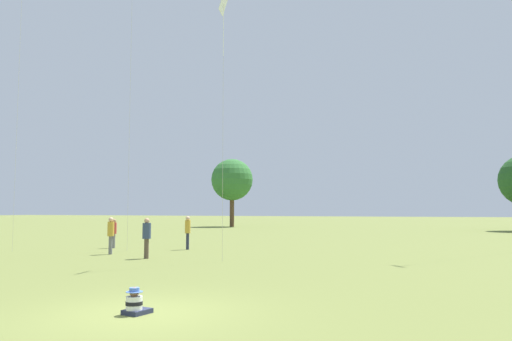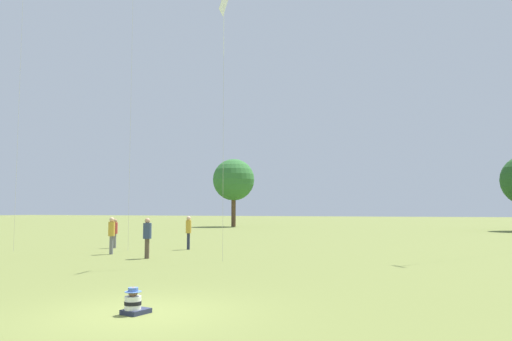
# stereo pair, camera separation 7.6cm
# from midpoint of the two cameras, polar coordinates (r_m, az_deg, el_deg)

# --- Properties ---
(ground_plane) EXTENTS (300.00, 300.00, 0.00)m
(ground_plane) POSITION_cam_midpoint_polar(r_m,az_deg,el_deg) (11.26, -13.05, -15.63)
(ground_plane) COLOR olive
(seated_toddler) EXTENTS (0.52, 0.60, 0.57)m
(seated_toddler) POSITION_cam_midpoint_polar(r_m,az_deg,el_deg) (11.15, -13.85, -14.53)
(seated_toddler) COLOR #282D47
(seated_toddler) RESTS_ON ground
(person_standing_0) EXTENTS (0.43, 0.43, 1.81)m
(person_standing_0) POSITION_cam_midpoint_polar(r_m,az_deg,el_deg) (23.16, -12.48, -7.14)
(person_standing_0) COLOR brown
(person_standing_0) RESTS_ON ground
(person_standing_3) EXTENTS (0.45, 0.45, 1.82)m
(person_standing_3) POSITION_cam_midpoint_polar(r_m,az_deg,el_deg) (25.78, -16.35, -6.74)
(person_standing_3) COLOR slate
(person_standing_3) RESTS_ON ground
(person_standing_4) EXTENTS (0.30, 0.30, 1.66)m
(person_standing_4) POSITION_cam_midpoint_polar(r_m,az_deg,el_deg) (29.82, -16.00, -6.59)
(person_standing_4) COLOR slate
(person_standing_4) RESTS_ON ground
(person_standing_5) EXTENTS (0.41, 0.41, 1.83)m
(person_standing_5) POSITION_cam_midpoint_polar(r_m,az_deg,el_deg) (27.91, -7.89, -6.65)
(person_standing_5) COLOR #282D42
(person_standing_5) RESTS_ON ground
(kite_4) EXTENTS (0.46, 0.90, 11.67)m
(kite_4) POSITION_cam_midpoint_polar(r_m,az_deg,el_deg) (22.96, -3.83, 17.36)
(kite_4) COLOR white
(kite_4) RESTS_ON ground
(distant_tree_1) EXTENTS (5.37, 5.37, 8.73)m
(distant_tree_1) POSITION_cam_midpoint_polar(r_m,az_deg,el_deg) (64.53, -2.79, -1.09)
(distant_tree_1) COLOR brown
(distant_tree_1) RESTS_ON ground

